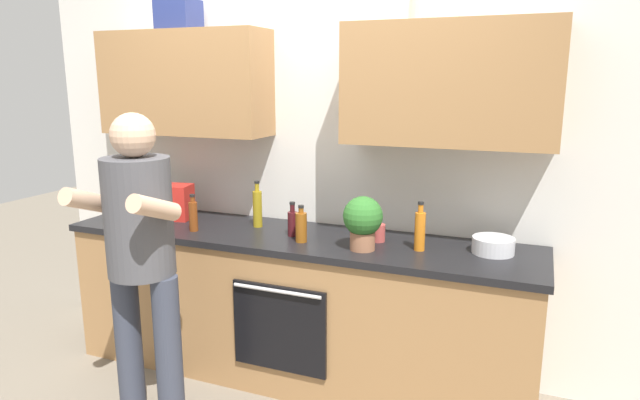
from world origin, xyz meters
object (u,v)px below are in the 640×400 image
bottle_wine (292,222)px  bottle_hotsauce (119,202)px  bottle_soda (142,198)px  bottle_juice (420,230)px  bottle_oil (257,208)px  bottle_vinegar (193,215)px  bottle_syrup (301,226)px  bottle_water (137,206)px  potted_herb (363,220)px  cup_ceramic (378,233)px  mixing_bowl (493,245)px  person_standing (140,246)px  grocery_bag_crisps (175,202)px

bottle_wine → bottle_hotsauce: bearing=-170.9°
bottle_wine → bottle_soda: bottle_soda is taller
bottle_juice → bottle_oil: size_ratio=0.92×
bottle_vinegar → bottle_oil: bearing=36.4°
bottle_vinegar → bottle_syrup: 0.70m
bottle_juice → bottle_syrup: bottle_juice is taller
bottle_water → potted_herb: size_ratio=0.95×
cup_ceramic → bottle_hotsauce: bearing=-170.8°
bottle_hotsauce → mixing_bowl: (2.24, 0.28, -0.11)m
bottle_water → cup_ceramic: size_ratio=2.83×
bottle_vinegar → bottle_water: bearing=178.7°
person_standing → mixing_bowl: bearing=25.1°
person_standing → bottle_syrup: bearing=42.9°
bottle_water → bottle_syrup: (1.13, 0.02, -0.03)m
bottle_juice → bottle_syrup: size_ratio=1.26×
bottle_vinegar → cup_ceramic: bearing=10.8°
bottle_juice → cup_ceramic: 0.27m
bottle_juice → mixing_bowl: bottle_juice is taller
bottle_soda → mixing_bowl: 2.25m
bottle_water → bottle_wine: (1.03, 0.12, -0.03)m
bottle_wine → bottle_vinegar: (-0.60, -0.13, 0.02)m
cup_ceramic → mixing_bowl: size_ratio=0.45×
person_standing → grocery_bag_crisps: (-0.34, 0.76, 0.05)m
bottle_water → bottle_vinegar: 0.43m
bottle_wine → bottle_oil: (-0.28, 0.11, 0.04)m
bottle_wine → bottle_soda: size_ratio=0.66×
bottle_vinegar → potted_herb: size_ratio=0.77×
bottle_vinegar → cup_ceramic: 1.12m
bottle_juice → bottle_syrup: bearing=-171.7°
grocery_bag_crisps → bottle_soda: bearing=-172.7°
bottle_soda → bottle_oil: 0.84m
bottle_water → bottle_wine: bottle_water is taller
potted_herb → bottle_wine: bearing=167.9°
bottle_oil → cup_ceramic: size_ratio=2.93×
bottle_water → cup_ceramic: bearing=7.4°
bottle_soda → mixing_bowl: size_ratio=1.40×
bottle_hotsauce → bottle_vinegar: bearing=5.8°
bottle_juice → mixing_bowl: bearing=14.1°
mixing_bowl → bottle_oil: bearing=179.7°
bottle_syrup → bottle_wine: bearing=137.3°
bottle_vinegar → grocery_bag_crisps: (-0.28, 0.21, 0.02)m
bottle_hotsauce → cup_ceramic: size_ratio=3.62×
bottle_syrup → bottle_juice: bearing=8.3°
grocery_bag_crisps → bottle_oil: bearing=2.5°
mixing_bowl → bottle_syrup: bearing=-169.6°
bottle_syrup → bottle_vinegar: bearing=-177.2°
potted_herb → grocery_bag_crisps: bearing=172.4°
bottle_soda → mixing_bowl: bearing=1.2°
bottle_syrup → cup_ceramic: (0.40, 0.17, -0.04)m
bottle_vinegar → mixing_bowl: (1.72, 0.22, -0.05)m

